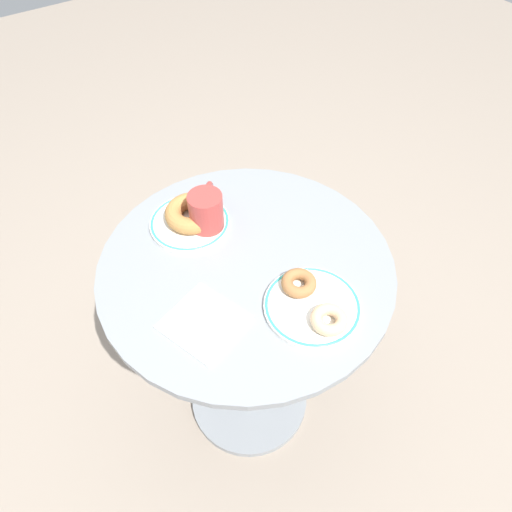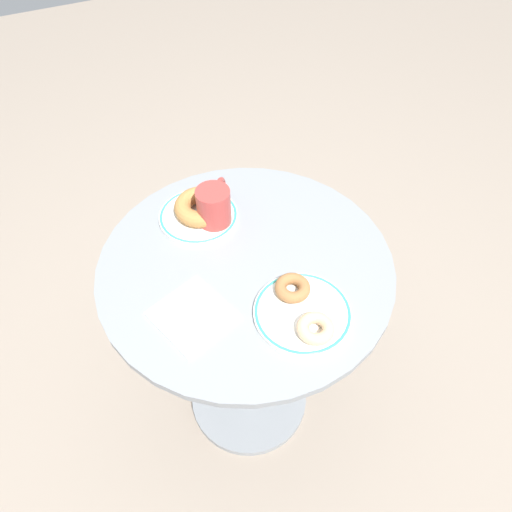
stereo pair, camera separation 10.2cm
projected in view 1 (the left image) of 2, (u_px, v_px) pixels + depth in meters
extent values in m
cube|color=gray|center=(250.00, 400.00, 1.56)|extent=(7.00, 7.00, 0.02)
cylinder|color=gray|center=(246.00, 266.00, 1.03)|extent=(0.65, 0.65, 0.02)
cylinder|color=gray|center=(248.00, 344.00, 1.29)|extent=(0.06, 0.06, 0.66)
cylinder|color=gray|center=(249.00, 397.00, 1.55)|extent=(0.37, 0.37, 0.03)
cylinder|color=white|center=(190.00, 223.00, 1.10)|extent=(0.19, 0.19, 0.01)
torus|color=#38B2A8|center=(190.00, 222.00, 1.09)|extent=(0.18, 0.18, 0.01)
cylinder|color=white|center=(312.00, 306.00, 0.94)|extent=(0.20, 0.20, 0.01)
torus|color=#38B2A8|center=(312.00, 305.00, 0.94)|extent=(0.19, 0.19, 0.01)
torus|color=#BC7F42|center=(192.00, 213.00, 1.08)|extent=(0.17, 0.17, 0.04)
torus|color=#E0B789|center=(329.00, 320.00, 0.90)|extent=(0.09, 0.09, 0.02)
torus|color=#A36B3D|center=(299.00, 283.00, 0.96)|extent=(0.09, 0.09, 0.02)
cube|color=white|center=(204.00, 322.00, 0.92)|extent=(0.18, 0.17, 0.01)
cylinder|color=#B73D38|center=(206.00, 213.00, 1.05)|extent=(0.08, 0.08, 0.10)
torus|color=#B73D38|center=(209.00, 198.00, 1.08)|extent=(0.07, 0.06, 0.08)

